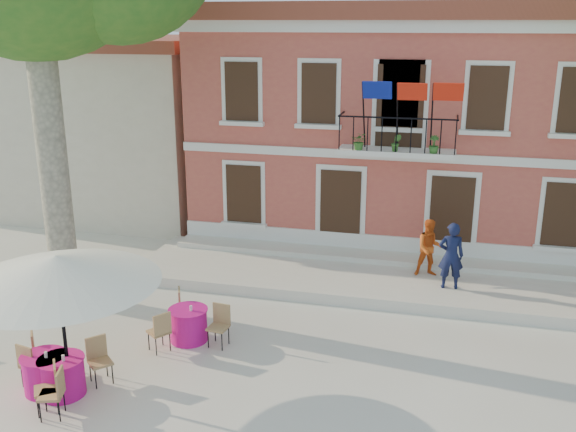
# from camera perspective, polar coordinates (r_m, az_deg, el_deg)

# --- Properties ---
(ground) EXTENTS (90.00, 90.00, 0.00)m
(ground) POSITION_cam_1_polar(r_m,az_deg,el_deg) (14.38, -1.10, -12.07)
(ground) COLOR beige
(ground) RESTS_ON ground
(main_building) EXTENTS (13.50, 9.59, 7.50)m
(main_building) POSITION_cam_1_polar(r_m,az_deg,el_deg) (22.40, 10.61, 8.46)
(main_building) COLOR #C05945
(main_building) RESTS_ON ground
(neighbor_west) EXTENTS (9.40, 9.40, 6.40)m
(neighbor_west) POSITION_cam_1_polar(r_m,az_deg,el_deg) (26.71, -15.00, 8.28)
(neighbor_west) COLOR beige
(neighbor_west) RESTS_ON ground
(terrace) EXTENTS (14.00, 3.40, 0.30)m
(terrace) POSITION_cam_1_polar(r_m,az_deg,el_deg) (17.94, 8.80, -5.63)
(terrace) COLOR silver
(terrace) RESTS_ON ground
(patio_umbrella) EXTENTS (3.82, 3.82, 2.84)m
(patio_umbrella) POSITION_cam_1_polar(r_m,az_deg,el_deg) (12.67, -19.84, -4.54)
(patio_umbrella) COLOR black
(patio_umbrella) RESTS_ON ground
(pedestrian_navy) EXTENTS (0.69, 0.49, 1.78)m
(pedestrian_navy) POSITION_cam_1_polar(r_m,az_deg,el_deg) (17.06, 14.29, -3.43)
(pedestrian_navy) COLOR #101637
(pedestrian_navy) RESTS_ON terrace
(pedestrian_orange) EXTENTS (0.89, 0.77, 1.58)m
(pedestrian_orange) POSITION_cam_1_polar(r_m,az_deg,el_deg) (17.79, 12.49, -2.79)
(pedestrian_orange) COLOR #E05A1A
(pedestrian_orange) RESTS_ON terrace
(cafe_table_0) EXTENTS (1.78, 1.83, 0.95)m
(cafe_table_0) POSITION_cam_1_polar(r_m,az_deg,el_deg) (13.49, -19.43, -13.14)
(cafe_table_0) COLOR #C81273
(cafe_table_0) RESTS_ON ground
(cafe_table_1) EXTENTS (1.45, 1.81, 0.95)m
(cafe_table_1) POSITION_cam_1_polar(r_m,az_deg,el_deg) (13.72, -20.78, -12.80)
(cafe_table_1) COLOR #C81273
(cafe_table_1) RESTS_ON ground
(cafe_table_3) EXTENTS (1.72, 1.86, 0.95)m
(cafe_table_3) POSITION_cam_1_polar(r_m,az_deg,el_deg) (14.87, -8.84, -9.38)
(cafe_table_3) COLOR #C81273
(cafe_table_3) RESTS_ON ground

